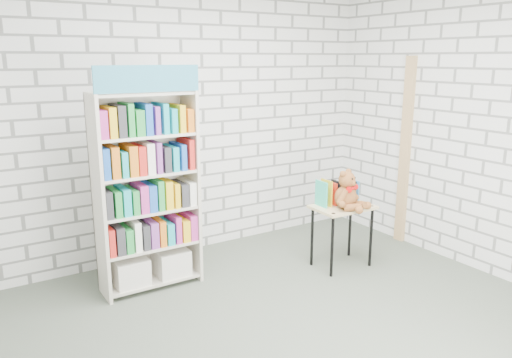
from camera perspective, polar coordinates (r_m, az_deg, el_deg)
ground at (r=4.11m, az=4.51°, el=-16.77°), size 4.50×4.50×0.00m
room_shell at (r=3.55m, az=5.05°, el=8.89°), size 4.52×4.02×2.81m
bookshelf at (r=4.57m, az=-12.35°, el=-1.28°), size 0.90×0.35×2.02m
display_table at (r=5.09m, az=9.85°, el=-4.00°), size 0.61×0.43×0.64m
table_books at (r=5.10m, az=9.25°, el=-1.44°), size 0.42×0.20×0.25m
teddy_bear at (r=4.94m, az=10.48°, el=-1.61°), size 0.36×0.35×0.39m
door_trim at (r=5.86m, az=16.67°, el=3.00°), size 0.05×0.12×2.10m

